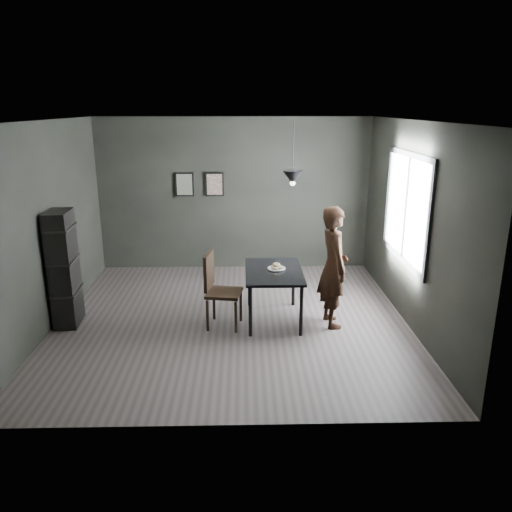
{
  "coord_description": "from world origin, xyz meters",
  "views": [
    {
      "loc": [
        0.18,
        -6.68,
        2.98
      ],
      "look_at": [
        0.35,
        0.05,
        0.95
      ],
      "focal_mm": 35.0,
      "sensor_mm": 36.0,
      "label": 1
    }
  ],
  "objects_px": {
    "cafe_table": "(274,276)",
    "wood_chair": "(217,285)",
    "white_plate": "(277,269)",
    "shelf_unit": "(64,269)",
    "pendant_lamp": "(293,177)",
    "woman": "(333,267)"
  },
  "relations": [
    {
      "from": "woman",
      "to": "pendant_lamp",
      "type": "distance_m",
      "value": 1.35
    },
    {
      "from": "shelf_unit",
      "to": "pendant_lamp",
      "type": "xyz_separation_m",
      "value": [
        3.17,
        0.15,
        1.24
      ]
    },
    {
      "from": "woman",
      "to": "wood_chair",
      "type": "distance_m",
      "value": 1.62
    },
    {
      "from": "cafe_table",
      "to": "white_plate",
      "type": "distance_m",
      "value": 0.11
    },
    {
      "from": "white_plate",
      "to": "shelf_unit",
      "type": "height_order",
      "value": "shelf_unit"
    },
    {
      "from": "woman",
      "to": "wood_chair",
      "type": "relative_size",
      "value": 1.6
    },
    {
      "from": "woman",
      "to": "pendant_lamp",
      "type": "relative_size",
      "value": 1.97
    },
    {
      "from": "cafe_table",
      "to": "pendant_lamp",
      "type": "bearing_deg",
      "value": 21.8
    },
    {
      "from": "cafe_table",
      "to": "wood_chair",
      "type": "bearing_deg",
      "value": -167.01
    },
    {
      "from": "cafe_table",
      "to": "pendant_lamp",
      "type": "height_order",
      "value": "pendant_lamp"
    },
    {
      "from": "woman",
      "to": "wood_chair",
      "type": "height_order",
      "value": "woman"
    },
    {
      "from": "pendant_lamp",
      "to": "white_plate",
      "type": "bearing_deg",
      "value": -167.04
    },
    {
      "from": "woman",
      "to": "wood_chair",
      "type": "bearing_deg",
      "value": 83.32
    },
    {
      "from": "white_plate",
      "to": "wood_chair",
      "type": "height_order",
      "value": "wood_chair"
    },
    {
      "from": "white_plate",
      "to": "shelf_unit",
      "type": "relative_size",
      "value": 0.14
    },
    {
      "from": "white_plate",
      "to": "shelf_unit",
      "type": "bearing_deg",
      "value": -177.95
    },
    {
      "from": "woman",
      "to": "pendant_lamp",
      "type": "bearing_deg",
      "value": 57.42
    },
    {
      "from": "cafe_table",
      "to": "white_plate",
      "type": "bearing_deg",
      "value": 50.76
    },
    {
      "from": "wood_chair",
      "to": "shelf_unit",
      "type": "xyz_separation_m",
      "value": [
        -2.13,
        0.13,
        0.21
      ]
    },
    {
      "from": "cafe_table",
      "to": "shelf_unit",
      "type": "relative_size",
      "value": 0.74
    },
    {
      "from": "white_plate",
      "to": "pendant_lamp",
      "type": "distance_m",
      "value": 1.31
    },
    {
      "from": "shelf_unit",
      "to": "white_plate",
      "type": "bearing_deg",
      "value": -1.86
    }
  ]
}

